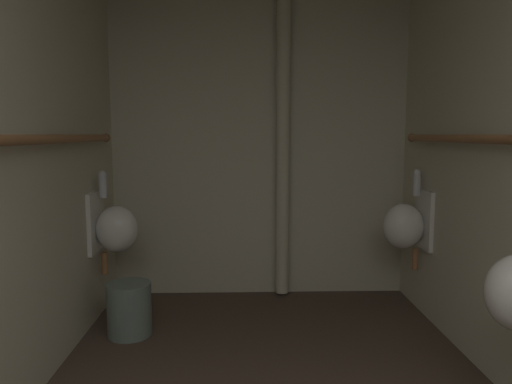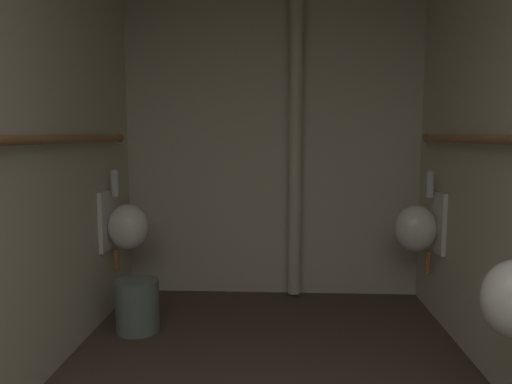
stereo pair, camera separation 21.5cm
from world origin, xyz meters
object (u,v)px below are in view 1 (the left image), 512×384
at_px(urinal_right_far, 406,225).
at_px(waste_bin, 129,309).
at_px(standpipe_back_wall, 283,136).
at_px(urinal_left_mid, 114,228).

height_order(urinal_right_far, waste_bin, urinal_right_far).
height_order(urinal_right_far, standpipe_back_wall, standpipe_back_wall).
xyz_separation_m(urinal_left_mid, waste_bin, (0.16, -0.29, -0.51)).
height_order(urinal_left_mid, waste_bin, urinal_left_mid).
height_order(urinal_left_mid, urinal_right_far, same).
relative_size(urinal_left_mid, waste_bin, 2.11).
height_order(urinal_left_mid, standpipe_back_wall, standpipe_back_wall).
bearing_deg(standpipe_back_wall, waste_bin, -144.58).
distance_m(urinal_left_mid, urinal_right_far, 2.15).
distance_m(urinal_left_mid, standpipe_back_wall, 1.51).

